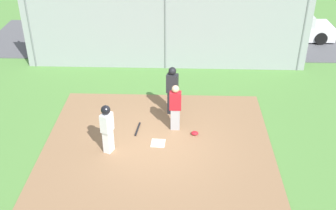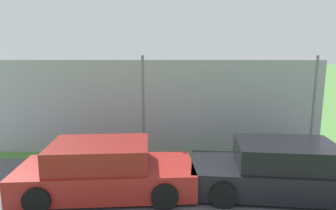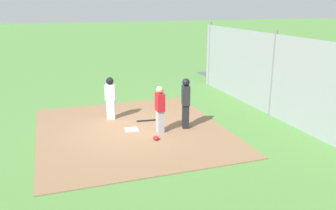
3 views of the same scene
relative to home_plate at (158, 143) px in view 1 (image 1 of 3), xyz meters
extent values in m
plane|color=#51843D|center=(0.00, 0.00, -0.04)|extent=(140.00, 140.00, 0.00)
cube|color=#896647|center=(0.00, 0.00, -0.03)|extent=(7.20, 6.40, 0.03)
cube|color=white|center=(0.00, 0.00, 0.00)|extent=(0.46, 0.46, 0.02)
cube|color=#9E9EA3|center=(-0.53, -0.88, 0.38)|extent=(0.30, 0.22, 0.77)
cube|color=#B21923|center=(-0.53, -0.88, 1.07)|extent=(0.38, 0.26, 0.61)
sphere|color=tan|center=(-0.53, -0.88, 1.50)|extent=(0.24, 0.24, 0.24)
cube|color=black|center=(-0.40, -1.88, 0.42)|extent=(0.34, 0.28, 0.85)
cube|color=#232328|center=(-0.40, -1.88, 1.18)|extent=(0.43, 0.34, 0.68)
sphere|color=black|center=(-0.40, -1.88, 1.65)|extent=(0.27, 0.27, 0.27)
cube|color=silver|center=(1.50, 0.44, 0.37)|extent=(0.32, 0.36, 0.75)
cube|color=silver|center=(1.50, 0.44, 1.04)|extent=(0.39, 0.45, 0.59)
sphere|color=tan|center=(1.50, 0.44, 1.45)|extent=(0.23, 0.23, 0.23)
sphere|color=black|center=(1.50, 0.44, 1.47)|extent=(0.28, 0.28, 0.28)
cylinder|color=black|center=(0.73, -0.75, 0.02)|extent=(0.14, 0.76, 0.06)
ellipsoid|color=#B21923|center=(-1.18, -0.53, 0.05)|extent=(0.24, 0.20, 0.12)
cube|color=#93999E|center=(0.00, -5.69, 1.56)|extent=(12.00, 0.05, 3.20)
cylinder|color=slate|center=(-5.70, -5.69, 1.64)|extent=(0.10, 0.10, 3.35)
cylinder|color=slate|center=(0.00, -5.69, 1.64)|extent=(0.10, 0.10, 3.35)
cylinder|color=slate|center=(5.70, -5.69, 1.64)|extent=(0.10, 0.10, 3.35)
cube|color=#515156|center=(0.00, -9.05, -0.02)|extent=(18.00, 5.20, 0.04)
cube|color=silver|center=(-6.11, -9.38, 0.40)|extent=(4.25, 1.82, 0.64)
cube|color=silver|center=(-5.96, -9.38, 1.00)|extent=(2.35, 1.63, 0.56)
cylinder|color=black|center=(-7.45, -10.27, 0.30)|extent=(0.60, 0.20, 0.60)
cylinder|color=black|center=(-7.49, -8.57, 0.30)|extent=(0.60, 0.20, 0.60)
cylinder|color=black|center=(-4.72, -10.19, 0.30)|extent=(0.60, 0.20, 0.60)
cylinder|color=black|center=(-4.77, -8.49, 0.30)|extent=(0.60, 0.20, 0.60)
cube|color=maroon|center=(-0.58, -8.72, 0.40)|extent=(4.34, 2.07, 0.64)
cube|color=maroon|center=(-0.73, -8.74, 1.00)|extent=(2.44, 1.76, 0.56)
cylinder|color=black|center=(0.70, -7.75, 0.30)|extent=(0.61, 0.23, 0.60)
cylinder|color=black|center=(0.85, -9.45, 0.30)|extent=(0.61, 0.23, 0.60)
cylinder|color=black|center=(-2.02, -8.00, 0.30)|extent=(0.61, 0.23, 0.60)
cylinder|color=black|center=(-1.87, -9.69, 0.30)|extent=(0.61, 0.23, 0.60)
cube|color=black|center=(3.59, -8.61, 0.40)|extent=(4.32, 2.04, 0.64)
cube|color=black|center=(3.74, -8.62, 1.00)|extent=(2.43, 1.75, 0.56)
cylinder|color=black|center=(2.16, -9.35, 0.30)|extent=(0.61, 0.23, 0.60)
cylinder|color=black|center=(2.30, -7.65, 0.30)|extent=(0.61, 0.23, 0.60)
cylinder|color=black|center=(4.88, -9.57, 0.30)|extent=(0.61, 0.23, 0.60)
cylinder|color=black|center=(5.02, -7.88, 0.30)|extent=(0.61, 0.23, 0.60)
camera|label=1|loc=(-0.69, 10.77, 7.74)|focal=44.36mm
camera|label=2|loc=(1.06, -15.39, 3.41)|focal=31.25mm
camera|label=3|loc=(-11.55, 2.64, 4.34)|focal=37.99mm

